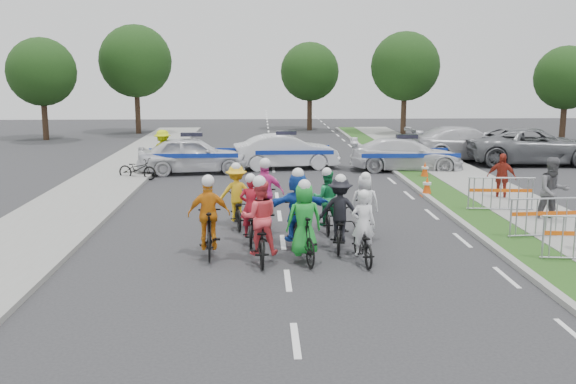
{
  "coord_description": "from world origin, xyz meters",
  "views": [
    {
      "loc": [
        -0.53,
        -12.69,
        4.28
      ],
      "look_at": [
        0.17,
        4.04,
        1.1
      ],
      "focal_mm": 40.0,
      "sensor_mm": 36.0,
      "label": 1
    }
  ],
  "objects_px": {
    "civilian_sedan": "(466,144)",
    "rider_0": "(363,238)",
    "police_car_1": "(286,152)",
    "cone_0": "(427,187)",
    "spectator_1": "(553,191)",
    "parked_bike": "(137,169)",
    "rider_5": "(298,214)",
    "tree_2": "(566,78)",
    "rider_2": "(260,230)",
    "rider_1": "(304,230)",
    "rider_3": "(209,225)",
    "rider_7": "(364,212)",
    "tree_3": "(136,61)",
    "rider_9": "(265,203)",
    "rider_4": "(340,220)",
    "cone_1": "(425,170)",
    "civilian_suv": "(533,146)",
    "tree_4": "(310,72)",
    "police_car_0": "(192,155)",
    "marshal_hiviz": "(163,152)",
    "rider_8": "(326,207)",
    "barrier_1": "(546,219)",
    "rider_10": "(237,202)",
    "tree_1": "(405,66)",
    "barrier_2": "(500,195)",
    "rider_6": "(251,220)",
    "spectator_2": "(501,177)"
  },
  "relations": [
    {
      "from": "rider_8",
      "to": "rider_9",
      "type": "relative_size",
      "value": 0.88
    },
    {
      "from": "rider_3",
      "to": "rider_7",
      "type": "relative_size",
      "value": 1.12
    },
    {
      "from": "rider_3",
      "to": "parked_bike",
      "type": "height_order",
      "value": "rider_3"
    },
    {
      "from": "rider_10",
      "to": "police_car_0",
      "type": "distance_m",
      "value": 9.86
    },
    {
      "from": "rider_0",
      "to": "tree_1",
      "type": "xyz_separation_m",
      "value": [
        7.26,
        28.78,
        3.97
      ]
    },
    {
      "from": "barrier_2",
      "to": "tree_3",
      "type": "xyz_separation_m",
      "value": [
        -15.7,
        25.94,
        4.33
      ]
    },
    {
      "from": "rider_4",
      "to": "police_car_0",
      "type": "distance_m",
      "value": 12.88
    },
    {
      "from": "rider_3",
      "to": "rider_9",
      "type": "distance_m",
      "value": 2.75
    },
    {
      "from": "rider_9",
      "to": "civilian_sedan",
      "type": "distance_m",
      "value": 16.56
    },
    {
      "from": "rider_2",
      "to": "civilian_suv",
      "type": "xyz_separation_m",
      "value": [
        12.6,
        14.87,
        0.11
      ]
    },
    {
      "from": "police_car_0",
      "to": "parked_bike",
      "type": "relative_size",
      "value": 2.81
    },
    {
      "from": "tree_4",
      "to": "rider_5",
      "type": "bearing_deg",
      "value": -94.82
    },
    {
      "from": "spectator_1",
      "to": "marshal_hiviz",
      "type": "xyz_separation_m",
      "value": [
        -12.29,
        9.42,
        -0.02
      ]
    },
    {
      "from": "police_car_1",
      "to": "tree_3",
      "type": "xyz_separation_m",
      "value": [
        -9.57,
        16.57,
        4.13
      ]
    },
    {
      "from": "civilian_sedan",
      "to": "rider_0",
      "type": "bearing_deg",
      "value": 151.67
    },
    {
      "from": "cone_0",
      "to": "barrier_1",
      "type": "bearing_deg",
      "value": -75.67
    },
    {
      "from": "barrier_2",
      "to": "cone_1",
      "type": "relative_size",
      "value": 2.86
    },
    {
      "from": "barrier_1",
      "to": "tree_1",
      "type": "relative_size",
      "value": 0.29
    },
    {
      "from": "rider_6",
      "to": "civilian_sedan",
      "type": "bearing_deg",
      "value": -123.78
    },
    {
      "from": "spectator_2",
      "to": "rider_8",
      "type": "bearing_deg",
      "value": -119.95
    },
    {
      "from": "barrier_2",
      "to": "rider_1",
      "type": "bearing_deg",
      "value": -142.94
    },
    {
      "from": "rider_0",
      "to": "tree_3",
      "type": "height_order",
      "value": "tree_3"
    },
    {
      "from": "rider_0",
      "to": "rider_8",
      "type": "bearing_deg",
      "value": -84.2
    },
    {
      "from": "rider_0",
      "to": "tree_2",
      "type": "xyz_separation_m",
      "value": [
        16.26,
        24.78,
        3.27
      ]
    },
    {
      "from": "rider_5",
      "to": "tree_2",
      "type": "xyz_separation_m",
      "value": [
        17.65,
        23.42,
        3.01
      ]
    },
    {
      "from": "police_car_1",
      "to": "cone_0",
      "type": "relative_size",
      "value": 6.53
    },
    {
      "from": "rider_9",
      "to": "cone_0",
      "type": "height_order",
      "value": "rider_9"
    },
    {
      "from": "rider_6",
      "to": "cone_1",
      "type": "bearing_deg",
      "value": -125.03
    },
    {
      "from": "rider_0",
      "to": "rider_5",
      "type": "distance_m",
      "value": 1.96
    },
    {
      "from": "rider_1",
      "to": "tree_1",
      "type": "distance_m",
      "value": 30.18
    },
    {
      "from": "barrier_1",
      "to": "cone_1",
      "type": "xyz_separation_m",
      "value": [
        -0.68,
        9.54,
        -0.22
      ]
    },
    {
      "from": "civilian_suv",
      "to": "cone_0",
      "type": "bearing_deg",
      "value": 139.48
    },
    {
      "from": "tree_4",
      "to": "rider_7",
      "type": "bearing_deg",
      "value": -91.65
    },
    {
      "from": "civilian_sedan",
      "to": "barrier_1",
      "type": "relative_size",
      "value": 2.81
    },
    {
      "from": "police_car_1",
      "to": "rider_2",
      "type": "bearing_deg",
      "value": 167.76
    },
    {
      "from": "rider_9",
      "to": "rider_0",
      "type": "bearing_deg",
      "value": 127.21
    },
    {
      "from": "rider_1",
      "to": "rider_2",
      "type": "relative_size",
      "value": 0.96
    },
    {
      "from": "spectator_1",
      "to": "rider_1",
      "type": "bearing_deg",
      "value": -157.1
    },
    {
      "from": "rider_3",
      "to": "tree_4",
      "type": "height_order",
      "value": "tree_4"
    },
    {
      "from": "rider_5",
      "to": "tree_4",
      "type": "bearing_deg",
      "value": -100.98
    },
    {
      "from": "civilian_suv",
      "to": "police_car_0",
      "type": "bearing_deg",
      "value": 99.32
    },
    {
      "from": "rider_1",
      "to": "civilian_suv",
      "type": "height_order",
      "value": "rider_1"
    },
    {
      "from": "rider_1",
      "to": "spectator_1",
      "type": "xyz_separation_m",
      "value": [
        7.23,
        3.35,
        0.21
      ]
    },
    {
      "from": "civilian_suv",
      "to": "police_car_1",
      "type": "bearing_deg",
      "value": 96.27
    },
    {
      "from": "rider_9",
      "to": "tree_2",
      "type": "height_order",
      "value": "tree_2"
    },
    {
      "from": "rider_6",
      "to": "police_car_0",
      "type": "relative_size",
      "value": 0.39
    },
    {
      "from": "parked_bike",
      "to": "tree_1",
      "type": "xyz_separation_m",
      "value": [
        14.46,
        17.24,
        4.11
      ]
    },
    {
      "from": "rider_4",
      "to": "cone_1",
      "type": "relative_size",
      "value": 2.72
    },
    {
      "from": "police_car_0",
      "to": "cone_1",
      "type": "relative_size",
      "value": 6.56
    },
    {
      "from": "spectator_1",
      "to": "parked_bike",
      "type": "bearing_deg",
      "value": 146.34
    }
  ]
}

